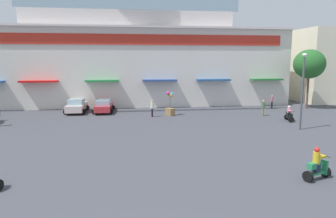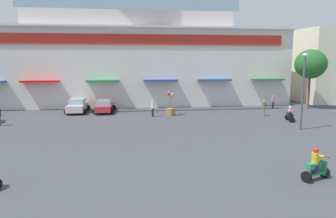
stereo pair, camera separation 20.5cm
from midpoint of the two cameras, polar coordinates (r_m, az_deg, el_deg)
The scene contains 13 objects.
ground_plane at distance 20.88m, azimuth -5.93°, elevation -6.82°, with size 128.00×128.00×0.00m, color #42444C.
colonial_building at distance 43.25m, azimuth -7.16°, elevation 12.14°, with size 39.58×16.65×18.78m.
flank_building_right at distance 49.55m, azimuth 27.53°, elevation 6.99°, with size 10.49×8.41×9.73m.
plaza_tree_1 at distance 39.96m, azimuth 24.11°, elevation 7.43°, with size 3.60×3.43×6.85m.
parked_car_0 at distance 35.42m, azimuth -16.39°, elevation 0.59°, with size 2.39×4.46×1.50m.
parked_car_1 at distance 34.81m, azimuth -11.74°, elevation 0.54°, with size 2.35×4.31×1.37m.
scooter_rider_0 at distance 31.31m, azimuth 20.91°, elevation -0.99°, with size 0.82×1.54×1.44m.
scooter_rider_1 at distance 16.65m, azimuth 25.09°, elevation -9.36°, with size 1.54×1.00×1.60m.
pedestrian_0 at distance 33.32m, azimuth 16.69°, elevation 0.39°, with size 0.43×0.43×1.62m.
pedestrian_1 at distance 38.76m, azimuth 18.20°, elevation 1.41°, with size 0.48×0.48×1.58m.
pedestrian_3 at distance 31.37m, azimuth -3.07°, elevation 0.38°, with size 0.37×0.37×1.73m.
streetlamp_near at distance 27.48m, azimuth 23.04°, elevation 4.01°, with size 0.40×0.40×6.17m.
balloon_vendor_cart at distance 32.18m, azimuth 0.18°, elevation 0.43°, with size 0.98×1.08×2.50m.
Camera 1 is at (-0.69, -7.08, 5.63)m, focal length 33.63 mm.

